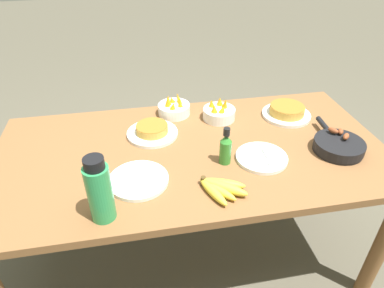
# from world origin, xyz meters

# --- Properties ---
(ground_plane) EXTENTS (14.00, 14.00, 0.00)m
(ground_plane) POSITION_xyz_m (0.00, 0.00, 0.00)
(ground_plane) COLOR #565142
(dining_table) EXTENTS (1.74, 0.87, 0.72)m
(dining_table) POSITION_xyz_m (0.00, 0.00, 0.63)
(dining_table) COLOR brown
(dining_table) RESTS_ON ground_plane
(banana_bunch) EXTENTS (0.18, 0.17, 0.04)m
(banana_bunch) POSITION_xyz_m (0.05, -0.29, 0.74)
(banana_bunch) COLOR yellow
(banana_bunch) RESTS_ON dining_table
(skillet) EXTENTS (0.22, 0.34, 0.08)m
(skillet) POSITION_xyz_m (0.63, -0.12, 0.75)
(skillet) COLOR black
(skillet) RESTS_ON dining_table
(frittata_plate_center) EXTENTS (0.24, 0.24, 0.05)m
(frittata_plate_center) POSITION_xyz_m (-0.16, 0.15, 0.74)
(frittata_plate_center) COLOR white
(frittata_plate_center) RESTS_ON dining_table
(frittata_plate_side) EXTENTS (0.25, 0.25, 0.06)m
(frittata_plate_side) POSITION_xyz_m (0.53, 0.21, 0.74)
(frittata_plate_side) COLOR white
(frittata_plate_side) RESTS_ON dining_table
(empty_plate_near_front) EXTENTS (0.24, 0.24, 0.02)m
(empty_plate_near_front) POSITION_xyz_m (-0.25, -0.18, 0.73)
(empty_plate_near_front) COLOR white
(empty_plate_near_front) RESTS_ON dining_table
(empty_plate_far_left) EXTENTS (0.22, 0.22, 0.02)m
(empty_plate_far_left) POSITION_xyz_m (0.28, -0.12, 0.73)
(empty_plate_far_left) COLOR white
(empty_plate_far_left) RESTS_ON dining_table
(fruit_bowl_mango) EXTENTS (0.16, 0.16, 0.11)m
(fruit_bowl_mango) POSITION_xyz_m (0.18, 0.25, 0.75)
(fruit_bowl_mango) COLOR white
(fruit_bowl_mango) RESTS_ON dining_table
(fruit_bowl_citrus) EXTENTS (0.16, 0.16, 0.11)m
(fruit_bowl_citrus) POSITION_xyz_m (-0.03, 0.33, 0.75)
(fruit_bowl_citrus) COLOR white
(fruit_bowl_citrus) RESTS_ON dining_table
(water_bottle) EXTENTS (0.09, 0.09, 0.25)m
(water_bottle) POSITION_xyz_m (-0.37, -0.34, 0.84)
(water_bottle) COLOR #2D9351
(water_bottle) RESTS_ON dining_table
(hot_sauce_bottle) EXTENTS (0.05, 0.05, 0.17)m
(hot_sauce_bottle) POSITION_xyz_m (0.12, -0.12, 0.79)
(hot_sauce_bottle) COLOR #337F2D
(hot_sauce_bottle) RESTS_ON dining_table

